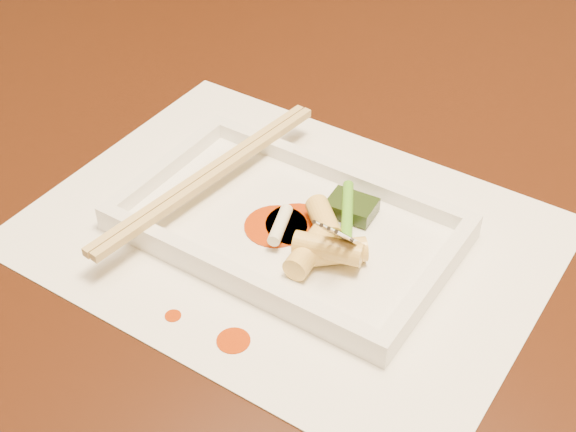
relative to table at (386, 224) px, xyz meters
The scene contains 21 objects.
table is the anchor object (origin of this frame).
placemat 0.19m from the table, 94.32° to the right, with size 0.40×0.30×0.00m, color white.
sauce_splatter_a 0.30m from the table, 86.31° to the right, with size 0.02×0.02×0.00m, color #AC3205.
sauce_splatter_b 0.30m from the table, 96.53° to the right, with size 0.01×0.01×0.00m, color #AC3205.
plate_base 0.19m from the table, 94.32° to the right, with size 0.26×0.16×0.01m, color white.
plate_rim_far 0.15m from the table, 97.96° to the right, with size 0.26×0.01×0.01m, color white.
plate_rim_near 0.26m from the table, 92.96° to the right, with size 0.26×0.01×0.01m, color white.
plate_rim_left 0.24m from the table, 130.20° to the right, with size 0.01×0.14×0.01m, color white.
plate_rim_right 0.23m from the table, 55.24° to the right, with size 0.01×0.14×0.01m, color white.
veg_piece 0.17m from the table, 79.33° to the right, with size 0.04×0.03×0.01m, color black.
scallion_white 0.21m from the table, 93.33° to the right, with size 0.01×0.01×0.04m, color #EAEACC.
scallion_green 0.19m from the table, 78.07° to the right, with size 0.01×0.01×0.09m, color #3D8E17.
chopstick_a 0.23m from the table, 120.31° to the right, with size 0.01×0.25×0.01m, color tan.
chopstick_b 0.22m from the table, 118.14° to the right, with size 0.01×0.25×0.01m, color tan.
fork 0.24m from the table, 68.00° to the right, with size 0.09×0.10×0.14m, color silver, non-canonical shape.
sauce_blob_0 0.20m from the table, 96.64° to the right, with size 0.05×0.05×0.00m, color #AC3205.
sauce_blob_1 0.19m from the table, 92.18° to the right, with size 0.05×0.05×0.00m, color #AC3205.
rice_cake_0 0.22m from the table, 82.83° to the right, with size 0.02×0.02×0.05m, color #F1D670.
rice_cake_1 0.22m from the table, 76.57° to the right, with size 0.02×0.02×0.04m, color #F1D670.
rice_cake_2 0.23m from the table, 78.53° to the right, with size 0.02×0.02×0.05m, color #F1D670.
rice_cake_3 0.19m from the table, 84.70° to the right, with size 0.02×0.02×0.04m, color #F1D670.
Camera 1 is at (0.25, -0.56, 1.18)m, focal length 50.00 mm.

